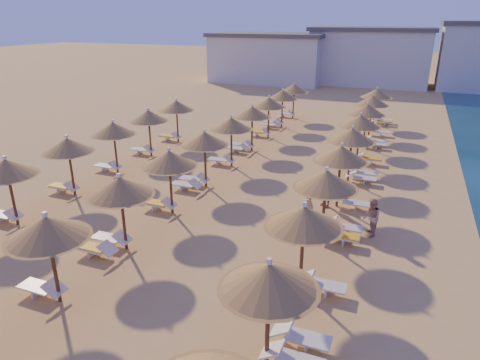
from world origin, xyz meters
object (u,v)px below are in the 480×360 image
at_px(beachgoer_a, 309,203).
at_px(beachgoer_c, 327,189).
at_px(beachgoer_b, 371,218).
at_px(parasol_row_west, 205,140).
at_px(parasol_row_east, 341,155).

relative_size(beachgoer_a, beachgoer_c, 1.05).
xyz_separation_m(beachgoer_a, beachgoer_b, (2.69, -0.24, -0.12)).
bearing_deg(beachgoer_a, parasol_row_west, -125.12).
bearing_deg(parasol_row_west, beachgoer_b, -15.66).
height_order(parasol_row_east, parasol_row_west, same).
bearing_deg(parasol_row_west, beachgoer_c, -1.42).
distance_m(parasol_row_east, beachgoer_b, 3.54).
distance_m(parasol_row_east, beachgoer_c, 1.80).
distance_m(parasol_row_west, beachgoer_a, 6.74).
bearing_deg(parasol_row_east, beachgoer_a, -111.82).
bearing_deg(beachgoer_b, parasol_row_east, -164.39).
bearing_deg(beachgoer_a, parasol_row_east, 143.10).
xyz_separation_m(parasol_row_east, beachgoer_c, (-0.51, -0.16, -1.72)).
relative_size(parasol_row_east, parasol_row_west, 1.00).
xyz_separation_m(parasol_row_east, parasol_row_west, (-7.03, 0.00, 0.00)).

